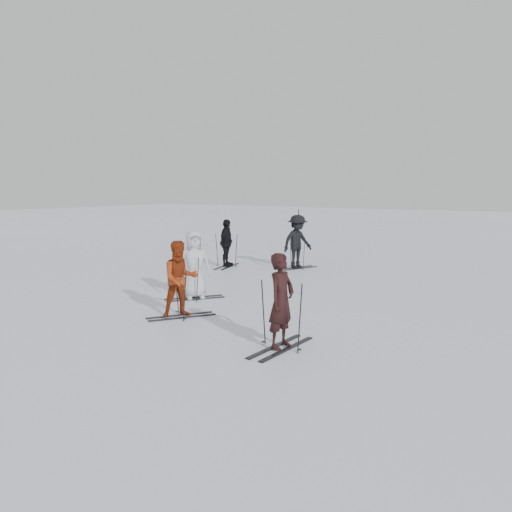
{
  "coord_description": "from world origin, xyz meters",
  "views": [
    {
      "loc": [
        8.26,
        -11.35,
        3.02
      ],
      "look_at": [
        0.0,
        1.0,
        1.0
      ],
      "focal_mm": 35.0,
      "sensor_mm": 36.0,
      "label": 1
    }
  ],
  "objects_px": {
    "skier_red": "(180,280)",
    "skier_uphill_left": "(226,243)",
    "skier_near_dark": "(281,302)",
    "skier_grey": "(194,266)",
    "piste_marker": "(298,231)",
    "skier_uphill_far": "(297,242)"
  },
  "relations": [
    {
      "from": "skier_red",
      "to": "skier_uphill_far",
      "type": "height_order",
      "value": "skier_uphill_far"
    },
    {
      "from": "skier_red",
      "to": "skier_grey",
      "type": "relative_size",
      "value": 0.96
    },
    {
      "from": "skier_near_dark",
      "to": "skier_grey",
      "type": "bearing_deg",
      "value": 62.3
    },
    {
      "from": "skier_grey",
      "to": "skier_uphill_far",
      "type": "distance_m",
      "value": 6.19
    },
    {
      "from": "skier_uphill_left",
      "to": "skier_uphill_far",
      "type": "height_order",
      "value": "skier_uphill_far"
    },
    {
      "from": "skier_red",
      "to": "skier_uphill_far",
      "type": "xyz_separation_m",
      "value": [
        -1.24,
        7.86,
        0.11
      ]
    },
    {
      "from": "skier_grey",
      "to": "skier_uphill_left",
      "type": "xyz_separation_m",
      "value": [
        -2.69,
        5.01,
        -0.02
      ]
    },
    {
      "from": "skier_red",
      "to": "skier_uphill_left",
      "type": "bearing_deg",
      "value": 61.58
    },
    {
      "from": "skier_red",
      "to": "skier_grey",
      "type": "height_order",
      "value": "skier_grey"
    },
    {
      "from": "skier_near_dark",
      "to": "skier_uphill_left",
      "type": "distance_m",
      "value": 10.1
    },
    {
      "from": "skier_near_dark",
      "to": "skier_red",
      "type": "height_order",
      "value": "skier_near_dark"
    },
    {
      "from": "skier_grey",
      "to": "skier_near_dark",
      "type": "bearing_deg",
      "value": -83.67
    },
    {
      "from": "skier_near_dark",
      "to": "skier_grey",
      "type": "xyz_separation_m",
      "value": [
        -4.2,
        2.37,
        0.03
      ]
    },
    {
      "from": "skier_near_dark",
      "to": "skier_grey",
      "type": "height_order",
      "value": "skier_grey"
    },
    {
      "from": "skier_uphill_left",
      "to": "skier_uphill_far",
      "type": "distance_m",
      "value": 2.74
    },
    {
      "from": "skier_red",
      "to": "skier_uphill_left",
      "type": "relative_size",
      "value": 0.98
    },
    {
      "from": "skier_grey",
      "to": "piste_marker",
      "type": "bearing_deg",
      "value": 49.64
    },
    {
      "from": "skier_uphill_far",
      "to": "piste_marker",
      "type": "xyz_separation_m",
      "value": [
        -2.4,
        4.41,
        0.01
      ]
    },
    {
      "from": "skier_grey",
      "to": "skier_red",
      "type": "bearing_deg",
      "value": -112.83
    },
    {
      "from": "skier_red",
      "to": "piste_marker",
      "type": "relative_size",
      "value": 0.88
    },
    {
      "from": "skier_near_dark",
      "to": "skier_uphill_far",
      "type": "xyz_separation_m",
      "value": [
        -4.41,
        8.56,
        0.1
      ]
    },
    {
      "from": "skier_uphill_left",
      "to": "skier_uphill_far",
      "type": "relative_size",
      "value": 0.91
    }
  ]
}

